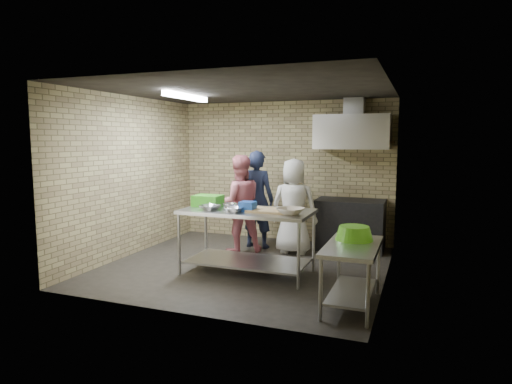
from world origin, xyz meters
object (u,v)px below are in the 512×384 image
(green_crate, at_px, (208,201))
(man_navy, at_px, (257,199))
(prep_table, at_px, (247,242))
(stove, at_px, (350,225))
(blue_tub, at_px, (248,206))
(woman_white, at_px, (294,206))
(green_basin, at_px, (354,233))
(woman_pink, at_px, (239,204))
(side_counter, at_px, (352,276))
(bottle_red, at_px, (357,136))
(bottle_green, at_px, (380,137))

(green_crate, relative_size, man_navy, 0.24)
(prep_table, relative_size, man_navy, 1.07)
(stove, relative_size, man_navy, 0.68)
(prep_table, xyz_separation_m, blue_tub, (0.05, -0.10, 0.54))
(prep_table, height_order, green_crate, green_crate)
(prep_table, bearing_deg, woman_white, 76.57)
(green_basin, xyz_separation_m, woman_white, (-1.30, 1.89, -0.01))
(prep_table, relative_size, stove, 1.58)
(man_navy, height_order, woman_pink, man_navy)
(blue_tub, xyz_separation_m, woman_white, (0.27, 1.45, -0.19))
(side_counter, bearing_deg, bottle_red, 97.62)
(bottle_green, bearing_deg, bottle_red, 180.00)
(man_navy, bearing_deg, prep_table, 108.94)
(side_counter, height_order, woman_pink, woman_pink)
(stove, height_order, green_basin, green_basin)
(bottle_green, height_order, woman_pink, bottle_green)
(blue_tub, xyz_separation_m, woman_pink, (-0.66, 1.23, -0.17))
(stove, bearing_deg, blue_tub, -118.97)
(woman_pink, relative_size, woman_white, 1.03)
(prep_table, xyz_separation_m, green_crate, (-0.70, 0.12, 0.56))
(prep_table, xyz_separation_m, green_basin, (1.62, -0.53, 0.36))
(stove, bearing_deg, woman_white, -144.85)
(side_counter, bearing_deg, woman_white, 121.72)
(green_crate, bearing_deg, side_counter, -21.09)
(green_crate, distance_m, blue_tub, 0.78)
(green_crate, bearing_deg, green_basin, -15.72)
(bottle_red, bearing_deg, green_basin, -82.10)
(woman_pink, bearing_deg, bottle_green, 171.82)
(side_counter, xyz_separation_m, man_navy, (-2.07, 2.32, 0.51))
(side_counter, distance_m, bottle_red, 3.44)
(green_basin, relative_size, woman_white, 0.28)
(bottle_green, relative_size, woman_white, 0.09)
(prep_table, relative_size, green_basin, 4.12)
(side_counter, relative_size, woman_pink, 0.71)
(green_basin, height_order, bottle_green, bottle_green)
(stove, distance_m, bottle_red, 1.60)
(bottle_green, bearing_deg, side_counter, -90.00)
(stove, xyz_separation_m, man_navy, (-1.62, -0.43, 0.44))
(blue_tub, height_order, man_navy, man_navy)
(bottle_red, bearing_deg, green_crate, -132.98)
(bottle_red, bearing_deg, man_navy, -157.99)
(side_counter, xyz_separation_m, woman_pink, (-2.25, 1.91, 0.48))
(bottle_green, height_order, man_navy, bottle_green)
(side_counter, distance_m, green_basin, 0.52)
(bottle_red, bearing_deg, woman_white, -137.18)
(bottle_green, xyz_separation_m, woman_white, (-1.32, -0.85, -1.19))
(green_crate, height_order, bottle_green, bottle_green)
(green_basin, bearing_deg, man_navy, 134.75)
(prep_table, relative_size, woman_pink, 1.11)
(man_navy, bearing_deg, bottle_green, -158.46)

